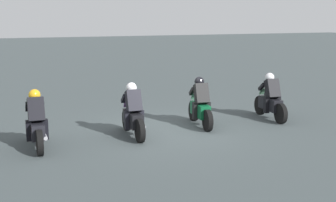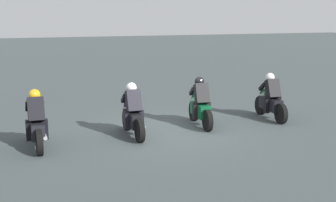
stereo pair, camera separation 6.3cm
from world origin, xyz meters
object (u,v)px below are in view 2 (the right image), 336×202
object	(u,v)px
rider_lane_c	(133,114)
rider_lane_d	(36,124)
rider_lane_a	(271,100)
rider_lane_b	(200,106)

from	to	relation	value
rider_lane_c	rider_lane_d	size ratio (longest dim) A/B	1.00
rider_lane_a	rider_lane_b	xyz separation A→B (m)	(0.04, 2.54, 0.00)
rider_lane_c	rider_lane_a	bearing A→B (deg)	-83.03
rider_lane_b	rider_lane_c	xyz separation A→B (m)	(-0.36, 2.29, 0.00)
rider_lane_a	rider_lane_c	size ratio (longest dim) A/B	1.00
rider_lane_b	rider_lane_a	bearing A→B (deg)	-82.46
rider_lane_a	rider_lane_c	world-z (taller)	same
rider_lane_a	rider_lane_b	world-z (taller)	same
rider_lane_b	rider_lane_c	distance (m)	2.32
rider_lane_a	rider_lane_d	world-z (taller)	same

